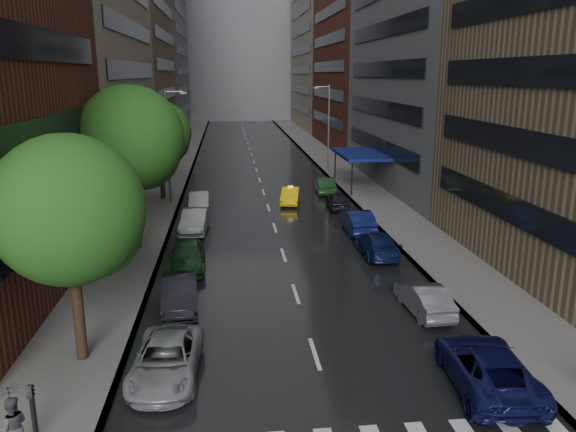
% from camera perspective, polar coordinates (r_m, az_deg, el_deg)
% --- Properties ---
extents(ground, '(220.00, 220.00, 0.00)m').
position_cam_1_polar(ground, '(18.56, 4.74, -19.58)').
color(ground, gray).
rests_on(ground, ground).
extents(road, '(14.00, 140.00, 0.01)m').
position_cam_1_polar(road, '(66.00, -3.41, 5.28)').
color(road, black).
rests_on(road, ground).
extents(sidewalk_left, '(4.00, 140.00, 0.15)m').
position_cam_1_polar(sidewalk_left, '(66.18, -11.25, 5.11)').
color(sidewalk_left, gray).
rests_on(sidewalk_left, ground).
extents(sidewalk_right, '(4.00, 140.00, 0.15)m').
position_cam_1_polar(sidewalk_right, '(67.01, 4.33, 5.46)').
color(sidewalk_right, gray).
rests_on(sidewalk_right, ground).
extents(buildings_left, '(8.00, 108.00, 38.00)m').
position_cam_1_polar(buildings_left, '(75.07, -16.08, 18.10)').
color(buildings_left, maroon).
rests_on(buildings_left, ground).
extents(buildings_right, '(8.05, 109.10, 36.00)m').
position_cam_1_polar(buildings_right, '(74.20, 8.37, 17.79)').
color(buildings_right, '#937A5B').
rests_on(buildings_right, ground).
extents(building_far, '(40.00, 14.00, 32.00)m').
position_cam_1_polar(building_far, '(133.27, -5.03, 16.69)').
color(building_far, slate).
rests_on(building_far, ground).
extents(tree_near, '(5.28, 5.28, 8.42)m').
position_cam_1_polar(tree_near, '(20.72, -21.43, 0.54)').
color(tree_near, '#382619').
rests_on(tree_near, ground).
extents(tree_mid, '(6.12, 6.12, 9.76)m').
position_cam_1_polar(tree_mid, '(33.70, -15.68, 7.56)').
color(tree_mid, '#382619').
rests_on(tree_mid, ground).
extents(tree_far, '(5.15, 5.15, 8.21)m').
position_cam_1_polar(tree_far, '(47.64, -12.91, 8.27)').
color(tree_far, '#382619').
rests_on(tree_far, ground).
extents(taxi, '(2.10, 4.20, 1.32)m').
position_cam_1_polar(taxi, '(45.73, 0.25, 2.09)').
color(taxi, yellow).
rests_on(taxi, ground).
extents(parked_cars_left, '(2.49, 29.48, 1.53)m').
position_cam_1_polar(parked_cars_left, '(30.78, -10.18, -4.16)').
color(parked_cars_left, gray).
rests_on(parked_cars_left, ground).
extents(parked_cars_right, '(2.98, 37.03, 1.53)m').
position_cam_1_polar(parked_cars_right, '(32.72, 9.17, -2.98)').
color(parked_cars_right, '#0E0F42').
rests_on(parked_cars_right, ground).
extents(ped_black_umbrella, '(1.03, 0.98, 2.09)m').
position_cam_1_polar(ped_black_umbrella, '(17.71, -26.31, -17.71)').
color(ped_black_umbrella, '#4D4D52').
rests_on(ped_black_umbrella, sidewalk_left).
extents(street_lamp_left, '(1.74, 0.22, 9.00)m').
position_cam_1_polar(street_lamp_left, '(45.67, -12.03, 7.15)').
color(street_lamp_left, gray).
rests_on(street_lamp_left, sidewalk_left).
extents(street_lamp_right, '(1.74, 0.22, 9.00)m').
position_cam_1_polar(street_lamp_right, '(61.32, 4.07, 9.17)').
color(street_lamp_right, gray).
rests_on(street_lamp_right, sidewalk_right).
extents(awning, '(4.00, 8.00, 3.12)m').
position_cam_1_polar(awning, '(52.04, 7.36, 6.23)').
color(awning, navy).
rests_on(awning, sidewalk_right).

